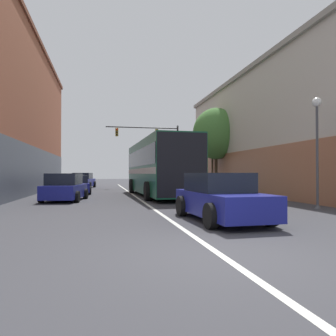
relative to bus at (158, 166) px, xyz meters
name	(u,v)px	position (x,y,z in m)	size (l,w,h in m)	color
ground_plane	(221,256)	(-1.46, -14.91, -1.90)	(160.00, 160.00, 0.00)	#38383D
lane_center_line	(134,195)	(-1.46, 0.65, -1.89)	(0.14, 43.12, 0.01)	silver
building_right_storefront	(305,133)	(10.95, 0.98, 2.46)	(10.29, 22.86, 8.47)	beige
bus	(158,166)	(0.00, 0.00, 0.00)	(3.06, 11.35, 3.38)	#145133
hatchback_foreground	(220,198)	(0.01, -10.93, -1.22)	(2.06, 4.28, 1.43)	navy
parked_car_left_near	(65,188)	(-5.35, -2.62, -1.24)	(2.25, 4.03, 1.41)	navy
parked_car_left_mid	(75,185)	(-5.28, 3.13, -1.29)	(2.26, 3.98, 1.28)	navy
parked_car_left_far	(83,181)	(-5.27, 12.44, -1.21)	(2.38, 4.71, 1.47)	navy
traffic_signal_gantry	(157,142)	(1.94, 12.20, 2.65)	(7.32, 0.36, 6.30)	#333338
street_lamp	(317,135)	(4.99, -8.59, 1.04)	(0.38, 0.38, 4.47)	#47474C
street_tree_near	(216,134)	(5.51, 4.72, 2.71)	(3.75, 3.37, 6.68)	#3D2D1E
street_tree_far	(212,137)	(5.51, 5.64, 2.51)	(3.12, 2.81, 6.13)	brown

